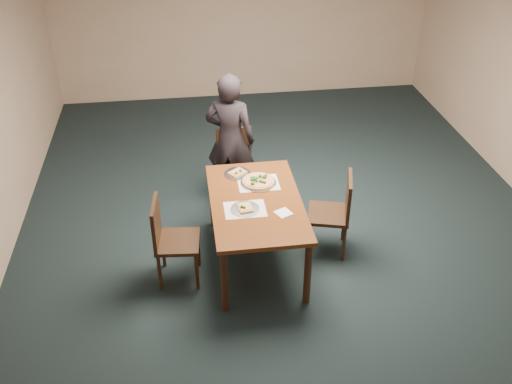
{
  "coord_description": "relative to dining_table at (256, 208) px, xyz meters",
  "views": [
    {
      "loc": [
        -1.07,
        -5.03,
        3.88
      ],
      "look_at": [
        -0.41,
        -0.39,
        0.85
      ],
      "focal_mm": 40.0,
      "sensor_mm": 36.0,
      "label": 1
    }
  ],
  "objects": [
    {
      "name": "chair_far",
      "position": [
        -0.07,
        1.18,
        -0.14
      ],
      "size": [
        0.47,
        0.47,
        0.91
      ],
      "rotation": [
        0.0,
        0.0,
        0.14
      ],
      "color": "black",
      "rests_on": "ground"
    },
    {
      "name": "ground",
      "position": [
        0.41,
        0.39,
        -0.66
      ],
      "size": [
        8.0,
        8.0,
        0.0
      ],
      "primitive_type": "plane",
      "color": "black",
      "rests_on": "ground"
    },
    {
      "name": "room_shell",
      "position": [
        0.41,
        0.39,
        1.08
      ],
      "size": [
        8.0,
        8.0,
        8.0
      ],
      "color": "tan",
      "rests_on": "ground"
    },
    {
      "name": "napkin",
      "position": [
        0.23,
        -0.25,
        0.09
      ],
      "size": [
        0.19,
        0.19,
        0.01
      ],
      "primitive_type": "cube",
      "rotation": [
        0.0,
        0.0,
        0.46
      ],
      "color": "white",
      "rests_on": "dining_table"
    },
    {
      "name": "chair_left",
      "position": [
        -0.87,
        -0.16,
        -0.14
      ],
      "size": [
        0.46,
        0.46,
        0.91
      ],
      "rotation": [
        0.0,
        0.0,
        1.48
      ],
      "color": "black",
      "rests_on": "ground"
    },
    {
      "name": "placemat_main",
      "position": [
        0.07,
        0.32,
        0.09
      ],
      "size": [
        0.42,
        0.32,
        0.0
      ],
      "primitive_type": "cube",
      "color": "white",
      "rests_on": "dining_table"
    },
    {
      "name": "slice_plate_far",
      "position": [
        -0.12,
        0.53,
        0.1
      ],
      "size": [
        0.28,
        0.28,
        0.06
      ],
      "color": "silver",
      "rests_on": "dining_table"
    },
    {
      "name": "chair_right",
      "position": [
        0.85,
        0.06,
        -0.14
      ],
      "size": [
        0.52,
        0.52,
        0.91
      ],
      "rotation": [
        0.0,
        0.0,
        -1.84
      ],
      "color": "black",
      "rests_on": "ground"
    },
    {
      "name": "slice_plate_near",
      "position": [
        -0.13,
        -0.14,
        0.11
      ],
      "size": [
        0.28,
        0.28,
        0.06
      ],
      "color": "silver",
      "rests_on": "dining_table"
    },
    {
      "name": "dining_table",
      "position": [
        0.0,
        0.0,
        0.0
      ],
      "size": [
        0.9,
        1.5,
        0.75
      ],
      "color": "#512710",
      "rests_on": "ground"
    },
    {
      "name": "diner",
      "position": [
        -0.13,
        1.23,
        0.14
      ],
      "size": [
        0.69,
        0.57,
        1.61
      ],
      "primitive_type": "imported",
      "rotation": [
        0.0,
        0.0,
        2.77
      ],
      "color": "black",
      "rests_on": "ground"
    },
    {
      "name": "pizza_pan",
      "position": [
        0.07,
        0.32,
        0.12
      ],
      "size": [
        0.37,
        0.37,
        0.07
      ],
      "color": "silver",
      "rests_on": "dining_table"
    },
    {
      "name": "placemat_near",
      "position": [
        -0.13,
        -0.14,
        0.09
      ],
      "size": [
        0.4,
        0.3,
        0.0
      ],
      "primitive_type": "cube",
      "color": "white",
      "rests_on": "dining_table"
    }
  ]
}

